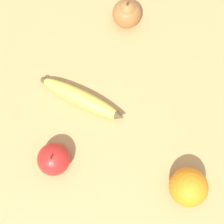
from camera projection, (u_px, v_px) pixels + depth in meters
ground_plane at (163, 81)px, 0.76m from camera, size 3.00×3.00×0.00m
banana at (82, 99)px, 0.73m from camera, size 0.10×0.22×0.04m
orange at (188, 187)px, 0.67m from camera, size 0.08×0.08×0.08m
pear at (127, 13)px, 0.76m from camera, size 0.07×0.07×0.09m
apple at (54, 159)px, 0.69m from camera, size 0.07×0.07×0.08m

